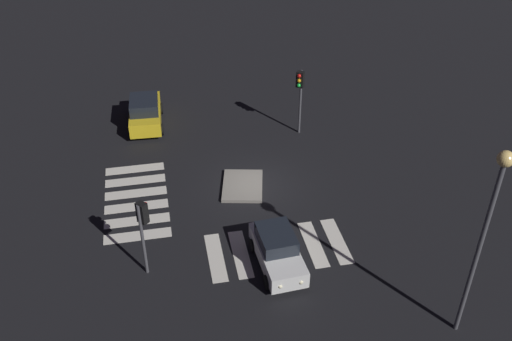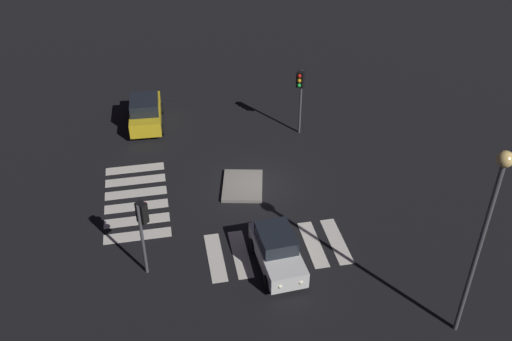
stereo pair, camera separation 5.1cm
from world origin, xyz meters
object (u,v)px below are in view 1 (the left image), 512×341
at_px(car_yellow, 145,112).
at_px(street_lamp, 488,218).
at_px(traffic_light_west, 300,87).
at_px(traffic_island, 243,186).
at_px(traffic_light_east, 143,221).
at_px(car_white, 277,250).

height_order(car_yellow, street_lamp, street_lamp).
xyz_separation_m(car_yellow, traffic_light_west, (2.83, 9.07, 2.19)).
relative_size(traffic_island, car_yellow, 0.71).
height_order(traffic_light_east, street_lamp, street_lamp).
height_order(car_yellow, traffic_light_west, traffic_light_west).
bearing_deg(traffic_light_east, car_white, -49.46).
distance_m(car_white, street_lamp, 9.20).
xyz_separation_m(traffic_island, car_white, (6.04, 0.49, 0.74)).
relative_size(car_yellow, traffic_light_east, 1.20).
relative_size(traffic_island, traffic_light_west, 0.77).
bearing_deg(traffic_light_west, traffic_island, -5.30).
xyz_separation_m(car_yellow, traffic_light_east, (12.98, -0.37, 1.88)).
height_order(traffic_island, street_lamp, street_lamp).
distance_m(traffic_island, traffic_light_west, 7.15).
bearing_deg(car_white, car_yellow, -162.68).
xyz_separation_m(traffic_island, street_lamp, (10.96, 6.62, 5.53)).
distance_m(traffic_light_east, street_lamp, 13.33).
bearing_deg(street_lamp, car_white, -128.67).
xyz_separation_m(car_white, street_lamp, (4.91, 6.14, 4.78)).
height_order(car_white, street_lamp, street_lamp).
xyz_separation_m(traffic_light_east, traffic_light_west, (-10.15, 9.44, 0.31)).
distance_m(traffic_island, street_lamp, 13.94).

